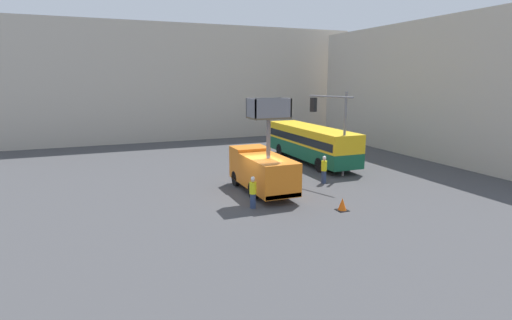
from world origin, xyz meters
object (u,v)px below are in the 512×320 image
(city_bus, at_px, (311,141))
(road_worker_directing, at_px, (324,170))
(utility_truck, at_px, (262,169))
(road_worker_near_truck, at_px, (253,192))
(traffic_cone_near_truck, at_px, (342,205))
(traffic_light_pole, at_px, (334,121))

(city_bus, bearing_deg, road_worker_directing, 177.15)
(utility_truck, xyz_separation_m, road_worker_directing, (4.70, 0.47, -0.58))
(road_worker_near_truck, relative_size, traffic_cone_near_truck, 2.59)
(city_bus, distance_m, road_worker_directing, 6.88)
(road_worker_near_truck, bearing_deg, traffic_light_pole, -150.37)
(traffic_light_pole, xyz_separation_m, road_worker_directing, (-1.16, -0.80, -3.15))
(city_bus, distance_m, traffic_cone_near_truck, 12.54)
(city_bus, relative_size, traffic_cone_near_truck, 16.22)
(road_worker_near_truck, bearing_deg, city_bus, -131.17)
(road_worker_directing, bearing_deg, city_bus, 108.76)
(city_bus, height_order, road_worker_directing, city_bus)
(traffic_cone_near_truck, bearing_deg, utility_truck, 118.92)
(traffic_light_pole, bearing_deg, road_worker_near_truck, -152.76)
(city_bus, relative_size, traffic_light_pole, 1.84)
(road_worker_near_truck, bearing_deg, utility_truck, -119.73)
(road_worker_directing, bearing_deg, traffic_cone_near_truck, -70.52)
(utility_truck, relative_size, city_bus, 0.55)
(traffic_light_pole, bearing_deg, city_bus, 75.45)
(traffic_light_pole, relative_size, road_worker_directing, 3.22)
(road_worker_near_truck, height_order, road_worker_directing, road_worker_directing)
(traffic_light_pole, relative_size, traffic_cone_near_truck, 8.82)
(road_worker_near_truck, relative_size, road_worker_directing, 0.95)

